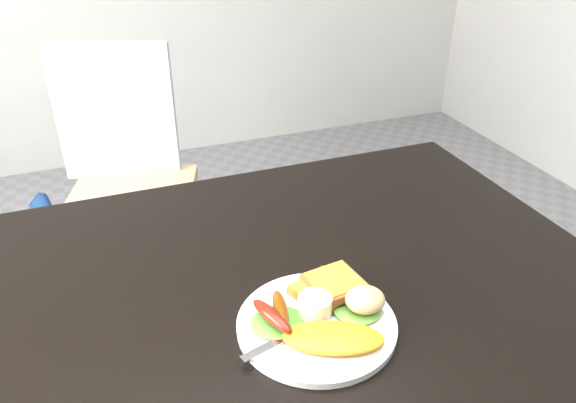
{
  "coord_description": "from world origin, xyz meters",
  "views": [
    {
      "loc": [
        -0.21,
        -0.7,
        1.33
      ],
      "look_at": [
        0.05,
        -0.0,
        0.9
      ],
      "focal_mm": 35.0,
      "sensor_mm": 36.0,
      "label": 1
    }
  ],
  "objects_px": {
    "person": "(164,123)",
    "plate": "(317,324)",
    "dining_chair": "(132,198)",
    "dining_table": "(258,295)"
  },
  "relations": [
    {
      "from": "person",
      "to": "plate",
      "type": "relative_size",
      "value": 6.3
    },
    {
      "from": "person",
      "to": "plate",
      "type": "xyz_separation_m",
      "value": [
        0.07,
        -0.9,
        0.01
      ]
    },
    {
      "from": "person",
      "to": "plate",
      "type": "bearing_deg",
      "value": 69.77
    },
    {
      "from": "dining_chair",
      "to": "person",
      "type": "bearing_deg",
      "value": -37.33
    },
    {
      "from": "dining_chair",
      "to": "plate",
      "type": "bearing_deg",
      "value": -62.37
    },
    {
      "from": "dining_table",
      "to": "dining_chair",
      "type": "distance_m",
      "value": 0.98
    },
    {
      "from": "person",
      "to": "dining_chair",
      "type": "bearing_deg",
      "value": -80.09
    },
    {
      "from": "dining_table",
      "to": "dining_chair",
      "type": "relative_size",
      "value": 3.16
    },
    {
      "from": "dining_table",
      "to": "plate",
      "type": "distance_m",
      "value": 0.14
    },
    {
      "from": "dining_chair",
      "to": "person",
      "type": "xyz_separation_m",
      "value": [
        0.11,
        -0.16,
        0.3
      ]
    }
  ]
}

